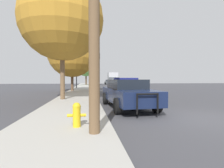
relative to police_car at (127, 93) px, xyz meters
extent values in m
plane|color=#3D3D42|center=(2.27, -2.71, -0.79)|extent=(110.00, 110.00, 0.00)
cube|color=#A3A099|center=(-2.83, -2.71, -0.73)|extent=(3.00, 110.00, 0.13)
cube|color=#141E3D|center=(0.00, -0.05, -0.11)|extent=(2.14, 5.05, 0.65)
cube|color=black|center=(-0.01, 0.19, 0.45)|extent=(1.73, 2.67, 0.47)
cylinder|color=black|center=(0.99, -1.52, -0.44)|extent=(0.29, 0.73, 0.71)
cylinder|color=black|center=(-0.79, -1.64, -0.44)|extent=(0.29, 0.73, 0.71)
cylinder|color=black|center=(0.79, 1.53, -0.44)|extent=(0.29, 0.73, 0.71)
cylinder|color=black|center=(-0.99, 1.42, -0.44)|extent=(0.29, 0.73, 0.71)
cylinder|color=black|center=(0.58, -2.61, -0.21)|extent=(0.07, 0.07, 0.78)
cylinder|color=black|center=(-0.24, -2.66, -0.21)|extent=(0.07, 0.07, 0.78)
cylinder|color=black|center=(0.17, -2.64, 0.14)|extent=(0.87, 0.13, 0.07)
cube|color=navy|center=(-0.01, 0.19, 0.73)|extent=(1.32, 0.29, 0.09)
cube|color=navy|center=(0.92, 0.01, -0.08)|extent=(0.24, 3.55, 0.18)
cylinder|color=gold|center=(-2.36, -3.83, -0.39)|extent=(0.22, 0.22, 0.55)
sphere|color=gold|center=(-2.36, -3.83, -0.08)|extent=(0.23, 0.23, 0.23)
cylinder|color=gold|center=(-2.54, -3.83, -0.33)|extent=(0.15, 0.09, 0.09)
cylinder|color=gold|center=(-2.17, -3.83, -0.33)|extent=(0.15, 0.09, 0.09)
cylinder|color=#424247|center=(-3.71, 18.70, 2.12)|extent=(0.16, 0.16, 5.56)
cylinder|color=#424247|center=(-1.96, 18.70, 4.75)|extent=(3.49, 0.11, 0.11)
cube|color=black|center=(-0.22, 18.70, 4.30)|extent=(0.30, 0.24, 0.90)
sphere|color=red|center=(-0.22, 18.57, 4.60)|extent=(0.20, 0.20, 0.20)
sphere|color=orange|center=(-0.22, 18.57, 4.30)|extent=(0.20, 0.20, 0.20)
sphere|color=green|center=(-0.22, 18.57, 4.00)|extent=(0.20, 0.20, 0.20)
cube|color=#B7B7BC|center=(4.78, 23.77, -0.15)|extent=(1.84, 4.34, 0.62)
cube|color=black|center=(4.78, 23.98, 0.37)|extent=(1.56, 2.26, 0.42)
cylinder|color=black|center=(5.64, 22.42, -0.45)|extent=(0.25, 0.68, 0.68)
cylinder|color=black|center=(3.89, 22.44, -0.45)|extent=(0.25, 0.68, 0.68)
cylinder|color=black|center=(5.67, 25.09, -0.45)|extent=(0.25, 0.68, 0.68)
cylinder|color=black|center=(3.92, 25.12, -0.45)|extent=(0.25, 0.68, 0.68)
cube|color=#474C51|center=(4.03, 41.61, -0.15)|extent=(1.80, 4.58, 0.63)
cube|color=black|center=(4.03, 41.38, 0.37)|extent=(1.54, 2.38, 0.42)
cylinder|color=black|center=(3.15, 43.03, -0.47)|extent=(0.24, 0.65, 0.65)
cylinder|color=black|center=(4.90, 43.03, -0.47)|extent=(0.24, 0.65, 0.65)
cylinder|color=black|center=(3.16, 40.19, -0.47)|extent=(0.24, 0.65, 0.65)
cylinder|color=black|center=(4.91, 40.20, -0.47)|extent=(0.24, 0.65, 0.65)
cube|color=#474C51|center=(4.50, 33.87, 0.43)|extent=(2.49, 2.06, 1.56)
cube|color=#B2B2B7|center=(4.66, 37.34, 1.06)|extent=(2.64, 5.11, 2.80)
cylinder|color=black|center=(5.68, 34.01, -0.34)|extent=(0.32, 0.91, 0.90)
cylinder|color=black|center=(3.33, 34.12, -0.34)|extent=(0.32, 0.91, 0.90)
cylinder|color=black|center=(5.88, 38.22, -0.34)|extent=(0.32, 0.91, 0.90)
cylinder|color=black|center=(3.53, 38.33, -0.34)|extent=(0.32, 0.91, 0.90)
cylinder|color=brown|center=(-3.83, 12.32, 0.78)|extent=(0.31, 0.31, 2.90)
sphere|color=#B77F28|center=(-3.83, 12.32, 3.80)|extent=(5.71, 5.71, 5.71)
cylinder|color=brown|center=(-3.73, 3.37, 1.28)|extent=(0.31, 0.31, 3.89)
sphere|color=#B77F28|center=(-3.73, 3.37, 4.77)|extent=(5.62, 5.62, 5.62)
cylinder|color=#4C3823|center=(-2.36, 35.24, 1.00)|extent=(0.37, 0.37, 3.32)
sphere|color=#5B9947|center=(-2.36, 35.24, 4.11)|extent=(5.30, 5.30, 5.30)
camera|label=1|loc=(-2.05, -8.88, 0.70)|focal=28.00mm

